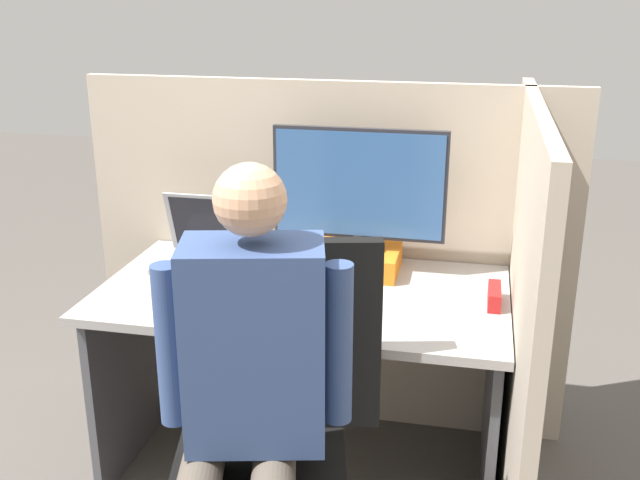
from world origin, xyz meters
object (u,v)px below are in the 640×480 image
(stapler, at_px, (494,296))
(carrot_toy, at_px, (274,318))
(office_chair, at_px, (277,435))
(person, at_px, (245,391))
(paper_box, at_px, (358,260))
(monitor, at_px, (359,188))
(laptop, at_px, (205,251))

(stapler, xyz_separation_m, carrot_toy, (-0.65, -0.30, -0.01))
(office_chair, distance_m, person, 0.27)
(paper_box, height_order, monitor, monitor)
(stapler, height_order, office_chair, office_chair)
(paper_box, xyz_separation_m, laptop, (-0.56, -0.05, 0.01))
(carrot_toy, bearing_deg, office_chair, -73.82)
(paper_box, xyz_separation_m, stapler, (0.48, -0.21, -0.01))
(monitor, distance_m, stapler, 0.59)
(stapler, bearing_deg, person, -127.64)
(stapler, distance_m, person, 0.98)
(office_chair, bearing_deg, laptop, 121.86)
(paper_box, relative_size, stapler, 1.95)
(paper_box, distance_m, monitor, 0.26)
(laptop, xyz_separation_m, office_chair, (0.48, -0.77, -0.22))
(laptop, xyz_separation_m, carrot_toy, (0.39, -0.45, -0.03))
(carrot_toy, bearing_deg, laptop, 130.58)
(monitor, height_order, office_chair, monitor)
(office_chair, relative_size, person, 0.80)
(laptop, bearing_deg, monitor, 5.78)
(paper_box, relative_size, laptop, 0.90)
(monitor, distance_m, person, 1.02)
(laptop, height_order, stapler, laptop)
(paper_box, bearing_deg, person, -96.65)
(laptop, relative_size, carrot_toy, 2.28)
(stapler, bearing_deg, carrot_toy, -155.46)
(carrot_toy, height_order, office_chair, office_chair)
(stapler, bearing_deg, monitor, 156.32)
(monitor, xyz_separation_m, stapler, (0.48, -0.21, -0.28))
(paper_box, height_order, laptop, laptop)
(monitor, xyz_separation_m, office_chair, (-0.08, -0.83, -0.47))
(paper_box, bearing_deg, carrot_toy, -108.75)
(paper_box, height_order, carrot_toy, paper_box)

